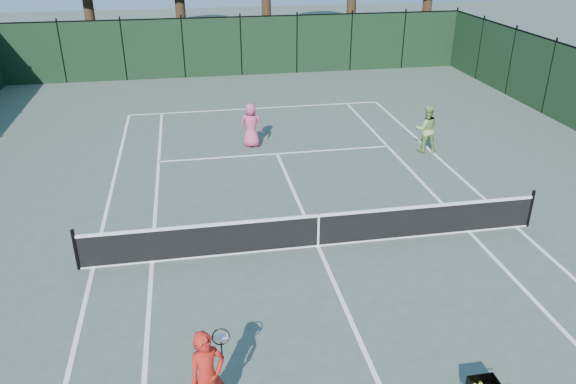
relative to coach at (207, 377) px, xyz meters
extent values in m
plane|color=#455349|center=(2.99, 4.98, -0.86)|extent=(90.00, 90.00, 0.00)
cube|color=white|center=(-2.50, 4.98, -0.86)|extent=(0.10, 23.77, 0.01)
cube|color=white|center=(8.47, 4.98, -0.86)|extent=(0.10, 23.77, 0.01)
cube|color=white|center=(-1.13, 4.98, -0.86)|extent=(0.10, 23.77, 0.01)
cube|color=white|center=(7.10, 4.98, -0.86)|extent=(0.10, 23.77, 0.01)
cube|color=white|center=(2.99, 16.87, -0.86)|extent=(10.97, 0.10, 0.01)
cube|color=white|center=(2.99, 11.38, -0.86)|extent=(8.23, 0.10, 0.01)
cube|color=white|center=(2.99, 4.98, -0.86)|extent=(0.10, 12.80, 0.01)
cube|color=black|center=(2.99, 4.98, -0.40)|extent=(11.60, 0.03, 0.85)
cube|color=white|center=(2.99, 4.98, 0.02)|extent=(11.60, 0.05, 0.07)
cube|color=white|center=(2.99, 4.98, -0.84)|extent=(11.60, 0.05, 0.04)
cube|color=white|center=(2.99, 4.98, -0.40)|extent=(0.05, 0.04, 0.91)
cylinder|color=black|center=(-2.81, 4.98, -0.33)|extent=(0.09, 0.09, 1.06)
cylinder|color=black|center=(8.79, 4.98, -0.33)|extent=(0.09, 0.09, 1.06)
cube|color=black|center=(2.99, 22.98, 0.64)|extent=(24.00, 0.05, 3.00)
cylinder|color=black|center=(-5.01, 26.98, 1.54)|extent=(0.56, 0.56, 4.80)
cylinder|color=black|center=(-0.01, 26.78, 1.29)|extent=(0.56, 0.56, 4.30)
cylinder|color=black|center=(4.99, 27.28, 1.64)|extent=(0.56, 0.56, 5.00)
cylinder|color=black|center=(9.99, 26.58, 1.44)|extent=(0.56, 0.56, 4.60)
cylinder|color=black|center=(14.99, 27.08, 1.34)|extent=(0.56, 0.56, 4.40)
imported|color=red|center=(0.00, 0.00, 0.00)|extent=(0.74, 0.63, 1.71)
cylinder|color=black|center=(0.27, 0.50, 0.09)|extent=(0.03, 0.03, 0.30)
torus|color=black|center=(0.27, 0.50, 0.36)|extent=(0.30, 0.10, 0.30)
imported|color=#C5456D|center=(2.20, 12.29, -0.05)|extent=(0.90, 0.71, 1.62)
imported|color=#82AF57|center=(8.20, 10.66, -0.01)|extent=(0.91, 0.75, 1.71)
camera|label=1|loc=(0.05, -6.90, 6.54)|focal=35.00mm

